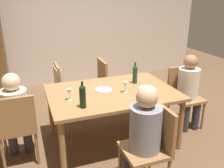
{
  "coord_description": "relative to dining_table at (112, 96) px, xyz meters",
  "views": [
    {
      "loc": [
        -1.05,
        -2.84,
        1.97
      ],
      "look_at": [
        0.0,
        0.0,
        0.85
      ],
      "focal_mm": 39.42,
      "sensor_mm": 36.0,
      "label": 1
    }
  ],
  "objects": [
    {
      "name": "person_woman_host",
      "position": [
        1.22,
        -0.03,
        -0.02
      ],
      "size": [
        0.31,
        0.36,
        1.15
      ],
      "rotation": [
        0.0,
        0.0,
        3.14
      ],
      "color": "#33333D",
      "rests_on": "ground_plane"
    },
    {
      "name": "wine_glass_centre",
      "position": [
        0.36,
        -0.48,
        0.18
      ],
      "size": [
        0.07,
        0.07,
        0.15
      ],
      "color": "silver",
      "rests_on": "dining_table"
    },
    {
      "name": "rear_room_partition",
      "position": [
        0.0,
        2.78,
        0.67
      ],
      "size": [
        6.4,
        0.12,
        2.7
      ],
      "primitive_type": "cube",
      "color": "beige",
      "rests_on": "ground_plane"
    },
    {
      "name": "wine_bottle_tall_green",
      "position": [
        -0.48,
        -0.35,
        0.22
      ],
      "size": [
        0.07,
        0.07,
        0.31
      ],
      "color": "black",
      "rests_on": "dining_table"
    },
    {
      "name": "dinner_plate_host",
      "position": [
        -0.1,
        0.08,
        0.08
      ],
      "size": [
        0.23,
        0.23,
        0.01
      ],
      "primitive_type": "cylinder",
      "color": "white",
      "rests_on": "dining_table"
    },
    {
      "name": "ground_plane",
      "position": [
        0.0,
        0.0,
        -0.68
      ],
      "size": [
        10.0,
        10.0,
        0.0
      ],
      "primitive_type": "plane",
      "color": "brown"
    },
    {
      "name": "chair_near",
      "position": [
        0.09,
        -0.96,
        -0.14
      ],
      "size": [
        0.44,
        0.44,
        0.92
      ],
      "rotation": [
        0.0,
        0.0,
        1.57
      ],
      "color": "olive",
      "rests_on": "ground_plane"
    },
    {
      "name": "chair_far_left",
      "position": [
        -0.5,
        0.96,
        -0.08
      ],
      "size": [
        0.46,
        0.44,
        0.92
      ],
      "rotation": [
        0.0,
        0.0,
        -1.57
      ],
      "color": "olive",
      "rests_on": "ground_plane"
    },
    {
      "name": "person_man_bearded",
      "position": [
        -1.22,
        0.03,
        -0.02
      ],
      "size": [
        0.31,
        0.35,
        1.14
      ],
      "color": "#33333D",
      "rests_on": "ground_plane"
    },
    {
      "name": "dinner_plate_guest_left",
      "position": [
        0.46,
        -0.09,
        0.08
      ],
      "size": [
        0.22,
        0.22,
        0.01
      ],
      "primitive_type": "cylinder",
      "color": "white",
      "rests_on": "dining_table"
    },
    {
      "name": "wine_bottle_dark_red",
      "position": [
        0.42,
        0.18,
        0.22
      ],
      "size": [
        0.07,
        0.07,
        0.31
      ],
      "color": "#19381E",
      "rests_on": "dining_table"
    },
    {
      "name": "chair_right_end",
      "position": [
        1.22,
        0.09,
        -0.14
      ],
      "size": [
        0.44,
        0.44,
        0.92
      ],
      "rotation": [
        0.0,
        0.0,
        3.14
      ],
      "color": "olive",
      "rests_on": "ground_plane"
    },
    {
      "name": "wine_glass_near_left",
      "position": [
        -0.59,
        -0.1,
        0.18
      ],
      "size": [
        0.07,
        0.07,
        0.15
      ],
      "color": "silver",
      "rests_on": "dining_table"
    },
    {
      "name": "chair_far_right",
      "position": [
        0.29,
        0.96,
        -0.14
      ],
      "size": [
        0.44,
        0.44,
        0.92
      ],
      "rotation": [
        0.0,
        0.0,
        -1.57
      ],
      "color": "olive",
      "rests_on": "ground_plane"
    },
    {
      "name": "dining_table",
      "position": [
        0.0,
        0.0,
        0.0
      ],
      "size": [
        1.68,
        1.15,
        0.75
      ],
      "color": "olive",
      "rests_on": "ground_plane"
    },
    {
      "name": "person_man_guest",
      "position": [
        -0.03,
        -0.96,
        -0.01
      ],
      "size": [
        0.37,
        0.32,
        1.16
      ],
      "rotation": [
        0.0,
        0.0,
        1.57
      ],
      "color": "#33333D",
      "rests_on": "ground_plane"
    },
    {
      "name": "wine_glass_near_right",
      "position": [
        0.15,
        -0.11,
        0.18
      ],
      "size": [
        0.07,
        0.07,
        0.15
      ],
      "color": "silver",
      "rests_on": "dining_table"
    },
    {
      "name": "chair_left_end",
      "position": [
        -1.22,
        -0.09,
        -0.14
      ],
      "size": [
        0.44,
        0.44,
        0.92
      ],
      "color": "olive",
      "rests_on": "ground_plane"
    }
  ]
}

